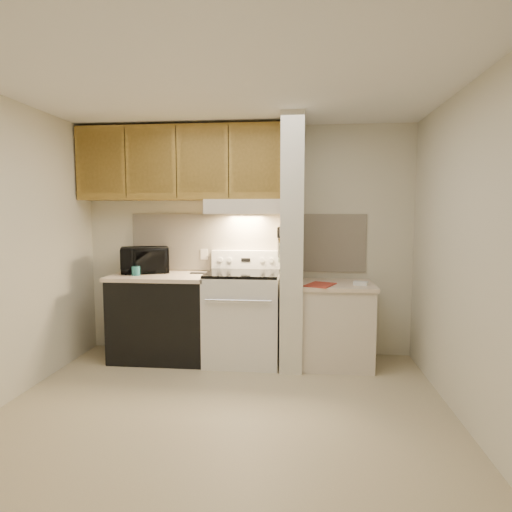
# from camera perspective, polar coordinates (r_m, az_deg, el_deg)

# --- Properties ---
(floor) EXTENTS (3.60, 3.60, 0.00)m
(floor) POSITION_cam_1_polar(r_m,az_deg,el_deg) (3.61, -4.28, -19.84)
(floor) COLOR tan
(floor) RESTS_ON ground
(ceiling) EXTENTS (3.60, 3.60, 0.00)m
(ceiling) POSITION_cam_1_polar(r_m,az_deg,el_deg) (3.39, -4.62, 21.81)
(ceiling) COLOR white
(ceiling) RESTS_ON wall_back
(wall_back) EXTENTS (3.60, 2.50, 0.02)m
(wall_back) POSITION_cam_1_polar(r_m,az_deg,el_deg) (4.75, -1.23, 2.01)
(wall_back) COLOR beige
(wall_back) RESTS_ON floor
(wall_left) EXTENTS (0.02, 3.00, 2.50)m
(wall_left) POSITION_cam_1_polar(r_m,az_deg,el_deg) (4.01, -30.68, 0.51)
(wall_left) COLOR beige
(wall_left) RESTS_ON floor
(wall_right) EXTENTS (0.02, 3.00, 2.50)m
(wall_right) POSITION_cam_1_polar(r_m,az_deg,el_deg) (3.45, 26.49, -0.01)
(wall_right) COLOR beige
(wall_right) RESTS_ON floor
(backsplash) EXTENTS (2.60, 0.02, 0.63)m
(backsplash) POSITION_cam_1_polar(r_m,az_deg,el_deg) (4.74, -1.25, 1.82)
(backsplash) COLOR #FAE9CE
(backsplash) RESTS_ON wall_back
(range_body) EXTENTS (0.76, 0.65, 0.92)m
(range_body) POSITION_cam_1_polar(r_m,az_deg,el_deg) (4.54, -1.75, -8.29)
(range_body) COLOR silver
(range_body) RESTS_ON floor
(oven_window) EXTENTS (0.50, 0.01, 0.30)m
(oven_window) POSITION_cam_1_polar(r_m,az_deg,el_deg) (4.22, -2.32, -8.79)
(oven_window) COLOR black
(oven_window) RESTS_ON range_body
(oven_handle) EXTENTS (0.65, 0.02, 0.02)m
(oven_handle) POSITION_cam_1_polar(r_m,az_deg,el_deg) (4.14, -2.41, -5.97)
(oven_handle) COLOR silver
(oven_handle) RESTS_ON range_body
(cooktop) EXTENTS (0.74, 0.64, 0.03)m
(cooktop) POSITION_cam_1_polar(r_m,az_deg,el_deg) (4.45, -1.77, -2.34)
(cooktop) COLOR black
(cooktop) RESTS_ON range_body
(range_backguard) EXTENTS (0.76, 0.08, 0.20)m
(range_backguard) POSITION_cam_1_polar(r_m,az_deg,el_deg) (4.71, -1.32, -0.47)
(range_backguard) COLOR silver
(range_backguard) RESTS_ON range_body
(range_display) EXTENTS (0.10, 0.01, 0.04)m
(range_display) POSITION_cam_1_polar(r_m,az_deg,el_deg) (4.67, -1.38, -0.52)
(range_display) COLOR black
(range_display) RESTS_ON range_backguard
(range_knob_left_outer) EXTENTS (0.05, 0.02, 0.05)m
(range_knob_left_outer) POSITION_cam_1_polar(r_m,az_deg,el_deg) (4.71, -4.77, -0.49)
(range_knob_left_outer) COLOR silver
(range_knob_left_outer) RESTS_ON range_backguard
(range_knob_left_inner) EXTENTS (0.05, 0.02, 0.05)m
(range_knob_left_inner) POSITION_cam_1_polar(r_m,az_deg,el_deg) (4.69, -3.57, -0.50)
(range_knob_left_inner) COLOR silver
(range_knob_left_inner) RESTS_ON range_backguard
(range_knob_right_inner) EXTENTS (0.05, 0.02, 0.05)m
(range_knob_right_inner) POSITION_cam_1_polar(r_m,az_deg,el_deg) (4.65, 0.82, -0.55)
(range_knob_right_inner) COLOR silver
(range_knob_right_inner) RESTS_ON range_backguard
(range_knob_right_outer) EXTENTS (0.05, 0.02, 0.05)m
(range_knob_right_outer) POSITION_cam_1_polar(r_m,az_deg,el_deg) (4.64, 2.05, -0.57)
(range_knob_right_outer) COLOR silver
(range_knob_right_outer) RESTS_ON range_backguard
(dishwasher_front) EXTENTS (1.00, 0.63, 0.87)m
(dishwasher_front) POSITION_cam_1_polar(r_m,az_deg,el_deg) (4.75, -12.43, -8.10)
(dishwasher_front) COLOR black
(dishwasher_front) RESTS_ON floor
(left_countertop) EXTENTS (1.04, 0.67, 0.04)m
(left_countertop) POSITION_cam_1_polar(r_m,az_deg,el_deg) (4.66, -12.55, -2.66)
(left_countertop) COLOR beige
(left_countertop) RESTS_ON dishwasher_front
(spoon_rest) EXTENTS (0.21, 0.07, 0.01)m
(spoon_rest) POSITION_cam_1_polar(r_m,az_deg,el_deg) (4.64, -7.48, -2.27)
(spoon_rest) COLOR black
(spoon_rest) RESTS_ON left_countertop
(teal_jar) EXTENTS (0.11, 0.11, 0.10)m
(teal_jar) POSITION_cam_1_polar(r_m,az_deg,el_deg) (4.64, -15.72, -1.93)
(teal_jar) COLOR #246E70
(teal_jar) RESTS_ON left_countertop
(outlet) EXTENTS (0.08, 0.01, 0.12)m
(outlet) POSITION_cam_1_polar(r_m,az_deg,el_deg) (4.82, -6.93, 0.23)
(outlet) COLOR beige
(outlet) RESTS_ON backsplash
(microwave) EXTENTS (0.59, 0.50, 0.28)m
(microwave) POSITION_cam_1_polar(r_m,az_deg,el_deg) (4.83, -14.61, -0.51)
(microwave) COLOR black
(microwave) RESTS_ON left_countertop
(partition_pillar) EXTENTS (0.22, 0.70, 2.50)m
(partition_pillar) POSITION_cam_1_polar(r_m,az_deg,el_deg) (4.37, 4.86, 1.66)
(partition_pillar) COLOR beige
(partition_pillar) RESTS_ON floor
(pillar_trim) EXTENTS (0.01, 0.70, 0.04)m
(pillar_trim) POSITION_cam_1_polar(r_m,az_deg,el_deg) (4.37, 3.34, 2.33)
(pillar_trim) COLOR olive
(pillar_trim) RESTS_ON partition_pillar
(knife_strip) EXTENTS (0.02, 0.42, 0.04)m
(knife_strip) POSITION_cam_1_polar(r_m,az_deg,el_deg) (4.32, 3.23, 2.55)
(knife_strip) COLOR black
(knife_strip) RESTS_ON partition_pillar
(knife_blade_a) EXTENTS (0.01, 0.03, 0.16)m
(knife_blade_a) POSITION_cam_1_polar(r_m,az_deg,el_deg) (4.16, 2.96, 1.05)
(knife_blade_a) COLOR silver
(knife_blade_a) RESTS_ON knife_strip
(knife_handle_a) EXTENTS (0.02, 0.02, 0.10)m
(knife_handle_a) POSITION_cam_1_polar(r_m,az_deg,el_deg) (4.16, 2.97, 3.12)
(knife_handle_a) COLOR black
(knife_handle_a) RESTS_ON knife_strip
(knife_blade_b) EXTENTS (0.01, 0.04, 0.18)m
(knife_blade_b) POSITION_cam_1_polar(r_m,az_deg,el_deg) (4.25, 3.02, 1.01)
(knife_blade_b) COLOR silver
(knife_blade_b) RESTS_ON knife_strip
(knife_handle_b) EXTENTS (0.02, 0.02, 0.10)m
(knife_handle_b) POSITION_cam_1_polar(r_m,az_deg,el_deg) (4.24, 3.03, 3.17)
(knife_handle_b) COLOR black
(knife_handle_b) RESTS_ON knife_strip
(knife_blade_c) EXTENTS (0.01, 0.04, 0.20)m
(knife_blade_c) POSITION_cam_1_polar(r_m,az_deg,el_deg) (4.34, 3.08, 0.98)
(knife_blade_c) COLOR silver
(knife_blade_c) RESTS_ON knife_strip
(knife_handle_c) EXTENTS (0.02, 0.02, 0.10)m
(knife_handle_c) POSITION_cam_1_polar(r_m,az_deg,el_deg) (4.31, 3.08, 3.21)
(knife_handle_c) COLOR black
(knife_handle_c) RESTS_ON knife_strip
(knife_blade_d) EXTENTS (0.01, 0.04, 0.16)m
(knife_blade_d) POSITION_cam_1_polar(r_m,az_deg,el_deg) (4.41, 3.12, 1.32)
(knife_blade_d) COLOR silver
(knife_blade_d) RESTS_ON knife_strip
(knife_handle_d) EXTENTS (0.02, 0.02, 0.10)m
(knife_handle_d) POSITION_cam_1_polar(r_m,az_deg,el_deg) (4.39, 3.12, 3.26)
(knife_handle_d) COLOR black
(knife_handle_d) RESTS_ON knife_strip
(knife_blade_e) EXTENTS (0.01, 0.04, 0.18)m
(knife_blade_e) POSITION_cam_1_polar(r_m,az_deg,el_deg) (4.49, 3.17, 1.27)
(knife_blade_e) COLOR silver
(knife_blade_e) RESTS_ON knife_strip
(knife_handle_e) EXTENTS (0.02, 0.02, 0.10)m
(knife_handle_e) POSITION_cam_1_polar(r_m,az_deg,el_deg) (4.47, 3.17, 3.30)
(knife_handle_e) COLOR black
(knife_handle_e) RESTS_ON knife_strip
(oven_mitt) EXTENTS (0.03, 0.10, 0.25)m
(oven_mitt) POSITION_cam_1_polar(r_m,az_deg,el_deg) (4.55, 3.22, 0.77)
(oven_mitt) COLOR gray
(oven_mitt) RESTS_ON partition_pillar
(right_cab_base) EXTENTS (0.70, 0.60, 0.81)m
(right_cab_base) POSITION_cam_1_polar(r_m,az_deg,el_deg) (4.53, 10.67, -9.14)
(right_cab_base) COLOR beige
(right_cab_base) RESTS_ON floor
(right_countertop) EXTENTS (0.74, 0.64, 0.04)m
(right_countertop) POSITION_cam_1_polar(r_m,az_deg,el_deg) (4.44, 10.77, -3.83)
(right_countertop) COLOR beige
(right_countertop) RESTS_ON right_cab_base
(red_folder) EXTENTS (0.34, 0.39, 0.01)m
(red_folder) POSITION_cam_1_polar(r_m,az_deg,el_deg) (4.27, 8.54, -3.81)
(red_folder) COLOR #A63425
(red_folder) RESTS_ON right_countertop
(white_box) EXTENTS (0.16, 0.13, 0.04)m
(white_box) POSITION_cam_1_polar(r_m,az_deg,el_deg) (4.36, 13.79, -3.56)
(white_box) COLOR white
(white_box) RESTS_ON right_countertop
(range_hood) EXTENTS (0.78, 0.44, 0.15)m
(range_hood) POSITION_cam_1_polar(r_m,az_deg,el_deg) (4.53, -1.58, 6.57)
(range_hood) COLOR beige
(range_hood) RESTS_ON upper_cabinets
(hood_lip) EXTENTS (0.78, 0.04, 0.06)m
(hood_lip) POSITION_cam_1_polar(r_m,az_deg,el_deg) (4.32, -1.94, 6.01)
(hood_lip) COLOR beige
(hood_lip) RESTS_ON range_hood
(upper_cabinets) EXTENTS (2.18, 0.33, 0.77)m
(upper_cabinets) POSITION_cam_1_polar(r_m,az_deg,el_deg) (4.74, -10.02, 12.02)
(upper_cabinets) COLOR olive
(upper_cabinets) RESTS_ON wall_back
(cab_door_a) EXTENTS (0.46, 0.01, 0.63)m
(cab_door_a) POSITION_cam_1_polar(r_m,az_deg,el_deg) (4.87, -20.03, 11.59)
(cab_door_a) COLOR olive
(cab_door_a) RESTS_ON upper_cabinets
(cab_gap_a) EXTENTS (0.01, 0.01, 0.73)m
(cab_gap_a) POSITION_cam_1_polar(r_m,az_deg,el_deg) (4.76, -17.02, 11.83)
(cab_gap_a) COLOR black
(cab_gap_a) RESTS_ON upper_cabinets
(cab_door_b) EXTENTS (0.46, 0.01, 0.63)m
(cab_door_b) POSITION_cam_1_polar(r_m,az_deg,el_deg) (4.67, -13.86, 12.04)
(cab_door_b) COLOR olive
(cab_door_b) RESTS_ON upper_cabinets
(cab_gap_b) EXTENTS (0.01, 0.01, 0.73)m
(cab_gap_b) POSITION_cam_1_polar(r_m,az_deg,el_deg) (4.58, -10.58, 12.23)
(cab_gap_b) COLOR black
(cab_gap_b) RESTS_ON upper_cabinets
(cab_door_c) EXTENTS (0.46, 0.01, 0.63)m
(cab_door_c) POSITION_cam_1_polar(r_m,az_deg,el_deg) (4.52, -7.18, 12.38)
(cab_door_c) COLOR olive
(cab_door_c) RESTS_ON upper_cabinets
(cab_gap_c) EXTENTS (0.01, 0.01, 0.73)m
(cab_gap_c) POSITION_cam_1_polar(r_m,az_deg,el_deg) (4.46, -3.69, 12.49)
(cab_gap_c) COLOR black
(cab_gap_c) RESTS_ON upper_cabinets
(cab_door_d) EXTENTS (0.46, 0.01, 0.63)m
(cab_door_d) POSITION_cam_1_polar(r_m,az_deg,el_deg) (4.43, -0.12, 12.55)
(cab_door_d) COLOR olive
(cab_door_d) RESTS_ON upper_cabinets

